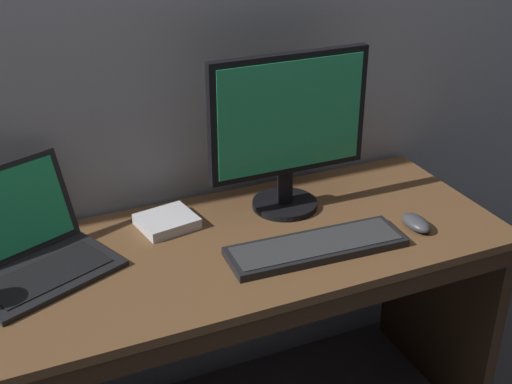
% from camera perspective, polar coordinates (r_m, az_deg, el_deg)
% --- Properties ---
extents(desk, '(1.55, 0.60, 0.71)m').
position_cam_1_polar(desk, '(1.91, -2.64, -10.02)').
color(desk, brown).
rests_on(desk, ground).
extents(laptop_black, '(0.43, 0.40, 0.24)m').
position_cam_1_polar(laptop_black, '(1.77, -18.32, -4.61)').
color(laptop_black, black).
rests_on(laptop_black, desk).
extents(external_monitor, '(0.46, 0.19, 0.46)m').
position_cam_1_polar(external_monitor, '(1.88, 2.73, 5.36)').
color(external_monitor, black).
rests_on(external_monitor, desk).
extents(wired_keyboard, '(0.48, 0.17, 0.02)m').
position_cam_1_polar(wired_keyboard, '(1.78, 5.08, -4.59)').
color(wired_keyboard, black).
rests_on(wired_keyboard, desk).
extents(computer_mouse, '(0.06, 0.11, 0.04)m').
position_cam_1_polar(computer_mouse, '(1.92, 13.27, -2.53)').
color(computer_mouse, '#38383D').
rests_on(computer_mouse, desk).
extents(external_drive_box, '(0.17, 0.16, 0.03)m').
position_cam_1_polar(external_drive_box, '(1.90, -7.47, -2.46)').
color(external_drive_box, silver).
rests_on(external_drive_box, desk).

